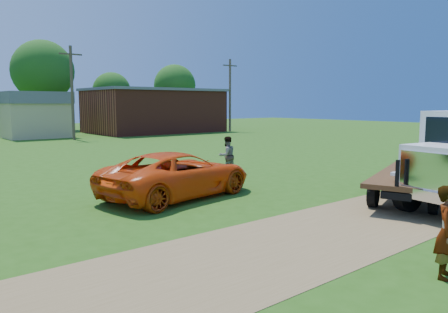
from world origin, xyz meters
TOP-DOWN VIEW (x-y plane):
  - ground at (0.00, 0.00)m, footprint 140.00×140.00m
  - dirt_track at (0.00, 0.00)m, footprint 120.00×4.20m
  - orange_pickup at (-0.79, 6.46)m, footprint 6.60×3.91m
  - flatbed_trailer at (5.87, 0.71)m, footprint 7.43×4.38m
  - spectator_a at (-0.88, -3.46)m, footprint 0.79×0.62m
  - spectator_b at (3.95, 9.23)m, footprint 0.97×0.78m
  - brick_building at (18.00, 40.00)m, footprint 15.40×10.40m
  - tan_shed at (4.00, 40.00)m, footprint 6.20×5.40m
  - utility_poles at (6.00, 35.00)m, footprint 42.20×0.28m

SIDE VIEW (x-z plane):
  - ground at x=0.00m, z-range 0.00..0.00m
  - dirt_track at x=0.00m, z-range 0.00..0.01m
  - flatbed_trailer at x=5.87m, z-range -0.13..1.69m
  - orange_pickup at x=-0.79m, z-range 0.00..1.72m
  - spectator_a at x=-0.88m, z-range 0.00..1.90m
  - spectator_b at x=3.95m, z-range 0.00..1.91m
  - tan_shed at x=4.00m, z-range 0.07..4.77m
  - brick_building at x=18.00m, z-range 0.01..5.31m
  - utility_poles at x=6.00m, z-range 0.21..9.21m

